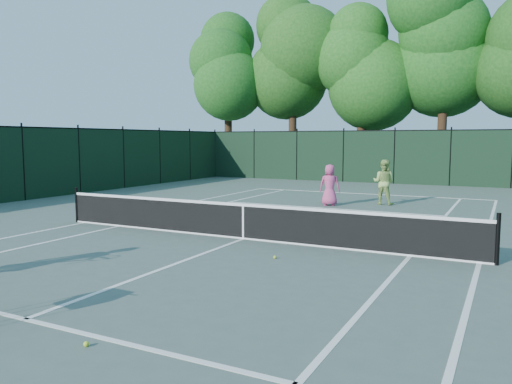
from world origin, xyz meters
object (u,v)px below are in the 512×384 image
at_px(player_pink, 330,185).
at_px(loose_ball_near_cart, 86,344).
at_px(loose_ball_midcourt, 275,257).
at_px(player_green, 384,182).

xyz_separation_m(player_pink, loose_ball_near_cart, (1.64, -13.90, -0.76)).
bearing_deg(loose_ball_midcourt, loose_ball_near_cart, -91.55).
bearing_deg(loose_ball_midcourt, player_green, 90.08).
xyz_separation_m(loose_ball_near_cart, loose_ball_midcourt, (0.14, 5.14, 0.00)).
relative_size(player_green, loose_ball_midcourt, 25.72).
distance_m(player_pink, loose_ball_midcourt, 8.97).
bearing_deg(loose_ball_near_cart, loose_ball_midcourt, 88.45).
xyz_separation_m(player_pink, player_green, (1.76, 1.25, 0.08)).
xyz_separation_m(player_pink, loose_ball_midcourt, (1.78, -8.76, -0.76)).
bearing_deg(loose_ball_near_cart, player_green, 89.53).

